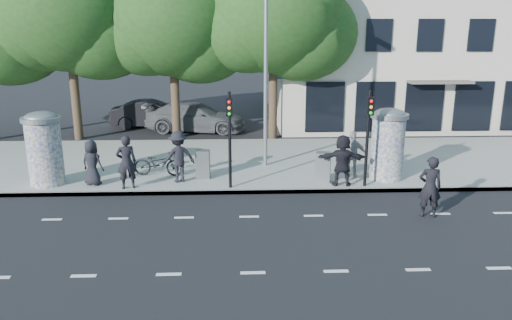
{
  "coord_description": "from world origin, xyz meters",
  "views": [
    {
      "loc": [
        -0.34,
        -12.97,
        5.74
      ],
      "look_at": [
        0.29,
        3.5,
        1.24
      ],
      "focal_mm": 35.0,
      "sensor_mm": 36.0,
      "label": 1
    }
  ],
  "objects_px": {
    "traffic_pole_far": "(368,129)",
    "ped_b": "(126,162)",
    "man_road": "(430,187)",
    "cabinet_right": "(323,167)",
    "street_lamp": "(266,50)",
    "car_right": "(195,117)",
    "ped_e": "(353,155)",
    "bicycle": "(158,163)",
    "ad_column_left": "(44,147)",
    "traffic_pole_near": "(230,130)",
    "car_mid": "(153,114)",
    "cabinet_left": "(203,164)",
    "ped_a": "(92,163)",
    "ped_f": "(342,160)",
    "ad_column_right": "(388,142)",
    "ped_d": "(178,157)"
  },
  "relations": [
    {
      "from": "bicycle",
      "to": "cabinet_left",
      "type": "xyz_separation_m",
      "value": [
        1.72,
        -0.39,
        0.04
      ]
    },
    {
      "from": "man_road",
      "to": "bicycle",
      "type": "xyz_separation_m",
      "value": [
        -8.86,
        4.17,
        -0.32
      ]
    },
    {
      "from": "man_road",
      "to": "car_right",
      "type": "xyz_separation_m",
      "value": [
        -8.15,
        13.01,
        -0.16
      ]
    },
    {
      "from": "ad_column_right",
      "to": "car_mid",
      "type": "distance_m",
      "value": 14.98
    },
    {
      "from": "man_road",
      "to": "cabinet_right",
      "type": "height_order",
      "value": "man_road"
    },
    {
      "from": "street_lamp",
      "to": "cabinet_right",
      "type": "distance_m",
      "value": 5.06
    },
    {
      "from": "car_right",
      "to": "ped_a",
      "type": "bearing_deg",
      "value": 171.9
    },
    {
      "from": "car_right",
      "to": "cabinet_left",
      "type": "bearing_deg",
      "value": -165.66
    },
    {
      "from": "traffic_pole_far",
      "to": "ped_b",
      "type": "xyz_separation_m",
      "value": [
        -8.41,
        0.11,
        -1.13
      ]
    },
    {
      "from": "ad_column_left",
      "to": "bicycle",
      "type": "distance_m",
      "value": 4.05
    },
    {
      "from": "traffic_pole_near",
      "to": "man_road",
      "type": "height_order",
      "value": "traffic_pole_near"
    },
    {
      "from": "ped_d",
      "to": "car_mid",
      "type": "distance_m",
      "value": 11.2
    },
    {
      "from": "traffic_pole_near",
      "to": "bicycle",
      "type": "distance_m",
      "value": 3.56
    },
    {
      "from": "ped_e",
      "to": "man_road",
      "type": "distance_m",
      "value": 3.92
    },
    {
      "from": "ad_column_left",
      "to": "car_mid",
      "type": "bearing_deg",
      "value": 79.52
    },
    {
      "from": "ad_column_right",
      "to": "street_lamp",
      "type": "bearing_deg",
      "value": 156.27
    },
    {
      "from": "traffic_pole_near",
      "to": "ped_f",
      "type": "xyz_separation_m",
      "value": [
        3.98,
        0.16,
        -1.15
      ]
    },
    {
      "from": "ad_column_left",
      "to": "car_right",
      "type": "height_order",
      "value": "ad_column_left"
    },
    {
      "from": "street_lamp",
      "to": "ped_e",
      "type": "height_order",
      "value": "street_lamp"
    },
    {
      "from": "street_lamp",
      "to": "bicycle",
      "type": "distance_m",
      "value": 6.0
    },
    {
      "from": "man_road",
      "to": "car_mid",
      "type": "bearing_deg",
      "value": -46.28
    },
    {
      "from": "ad_column_left",
      "to": "ped_a",
      "type": "distance_m",
      "value": 1.78
    },
    {
      "from": "man_road",
      "to": "cabinet_left",
      "type": "distance_m",
      "value": 8.08
    },
    {
      "from": "bicycle",
      "to": "car_mid",
      "type": "relative_size",
      "value": 0.4
    },
    {
      "from": "ped_d",
      "to": "traffic_pole_near",
      "type": "bearing_deg",
      "value": 135.56
    },
    {
      "from": "street_lamp",
      "to": "ped_b",
      "type": "height_order",
      "value": "street_lamp"
    },
    {
      "from": "street_lamp",
      "to": "man_road",
      "type": "relative_size",
      "value": 4.18
    },
    {
      "from": "ped_a",
      "to": "cabinet_left",
      "type": "relative_size",
      "value": 1.53
    },
    {
      "from": "ad_column_right",
      "to": "traffic_pole_near",
      "type": "bearing_deg",
      "value": -171.11
    },
    {
      "from": "ped_a",
      "to": "ped_f",
      "type": "distance_m",
      "value": 8.91
    },
    {
      "from": "cabinet_left",
      "to": "car_right",
      "type": "height_order",
      "value": "car_right"
    },
    {
      "from": "ped_a",
      "to": "traffic_pole_far",
      "type": "bearing_deg",
      "value": -163.04
    },
    {
      "from": "ad_column_right",
      "to": "ped_a",
      "type": "xyz_separation_m",
      "value": [
        -10.72,
        -0.37,
        -0.57
      ]
    },
    {
      "from": "ad_column_left",
      "to": "bicycle",
      "type": "xyz_separation_m",
      "value": [
        3.85,
        0.89,
        -0.9
      ]
    },
    {
      "from": "car_mid",
      "to": "ped_a",
      "type": "bearing_deg",
      "value": 177.28
    },
    {
      "from": "cabinet_left",
      "to": "ped_a",
      "type": "bearing_deg",
      "value": -166.72
    },
    {
      "from": "ped_f",
      "to": "street_lamp",
      "type": "bearing_deg",
      "value": -41.19
    },
    {
      "from": "street_lamp",
      "to": "car_right",
      "type": "height_order",
      "value": "street_lamp"
    },
    {
      "from": "ped_e",
      "to": "cabinet_right",
      "type": "distance_m",
      "value": 1.28
    },
    {
      "from": "man_road",
      "to": "ped_e",
      "type": "bearing_deg",
      "value": -59.64
    },
    {
      "from": "cabinet_right",
      "to": "traffic_pole_near",
      "type": "bearing_deg",
      "value": -155.6
    },
    {
      "from": "ped_e",
      "to": "man_road",
      "type": "height_order",
      "value": "ped_e"
    },
    {
      "from": "ad_column_left",
      "to": "traffic_pole_near",
      "type": "bearing_deg",
      "value": -6.11
    },
    {
      "from": "ped_a",
      "to": "bicycle",
      "type": "xyz_separation_m",
      "value": [
        2.17,
        1.06,
        -0.33
      ]
    },
    {
      "from": "cabinet_right",
      "to": "car_mid",
      "type": "height_order",
      "value": "car_mid"
    },
    {
      "from": "ad_column_left",
      "to": "bicycle",
      "type": "relative_size",
      "value": 1.42
    },
    {
      "from": "traffic_pole_far",
      "to": "ped_a",
      "type": "distance_m",
      "value": 9.82
    },
    {
      "from": "traffic_pole_far",
      "to": "ped_b",
      "type": "distance_m",
      "value": 8.48
    },
    {
      "from": "ad_column_right",
      "to": "car_mid",
      "type": "height_order",
      "value": "ad_column_right"
    },
    {
      "from": "cabinet_left",
      "to": "cabinet_right",
      "type": "bearing_deg",
      "value": -4.17
    }
  ]
}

